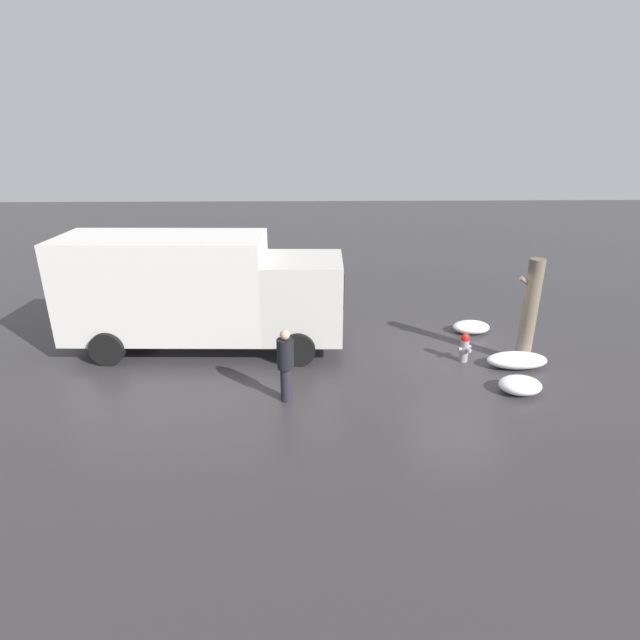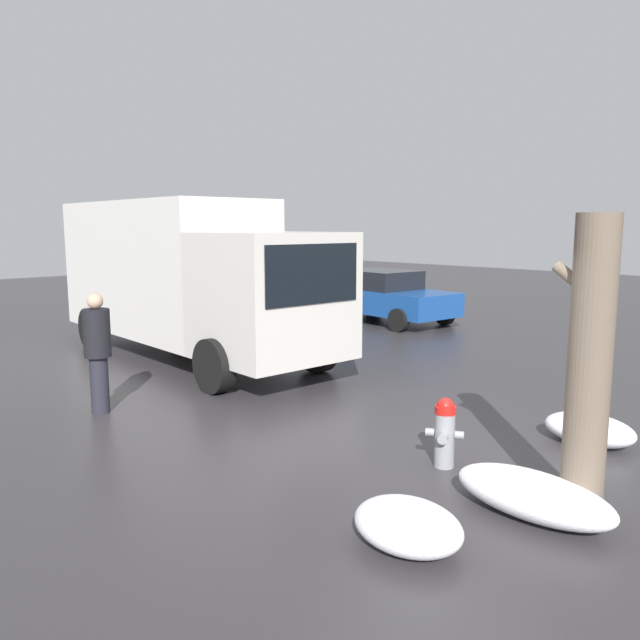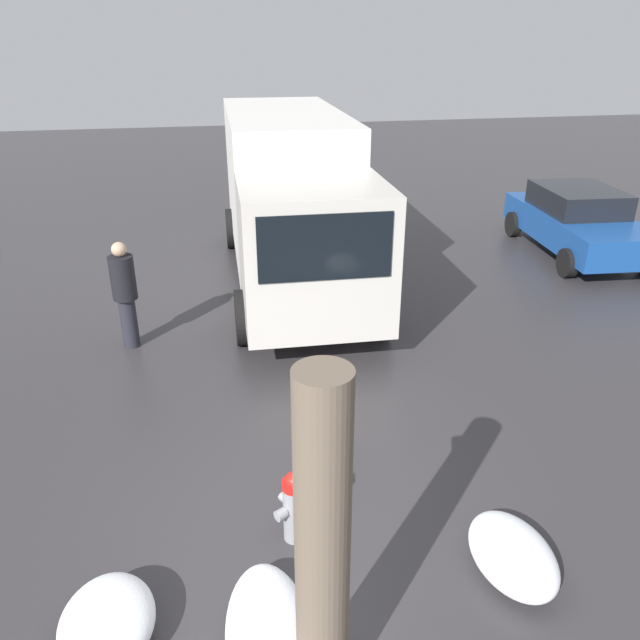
# 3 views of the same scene
# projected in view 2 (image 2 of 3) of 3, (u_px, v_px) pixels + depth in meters

# --- Properties ---
(ground_plane) EXTENTS (60.00, 60.00, 0.00)m
(ground_plane) POSITION_uv_depth(u_px,v_px,m) (444.00, 466.00, 7.03)
(ground_plane) COLOR #333033
(fire_hydrant) EXTENTS (0.42, 0.35, 0.80)m
(fire_hydrant) POSITION_uv_depth(u_px,v_px,m) (445.00, 432.00, 6.96)
(fire_hydrant) COLOR gray
(fire_hydrant) RESTS_ON ground_plane
(tree_trunk) EXTENTS (0.59, 0.39, 2.80)m
(tree_trunk) POSITION_uv_depth(u_px,v_px,m) (589.00, 368.00, 5.67)
(tree_trunk) COLOR #6B5B4C
(tree_trunk) RESTS_ON ground_plane
(delivery_truck) EXTENTS (7.58, 2.68, 3.18)m
(delivery_truck) POSITION_uv_depth(u_px,v_px,m) (186.00, 274.00, 12.62)
(delivery_truck) COLOR beige
(delivery_truck) RESTS_ON ground_plane
(pedestrian) EXTENTS (0.38, 0.38, 1.74)m
(pedestrian) POSITION_uv_depth(u_px,v_px,m) (98.00, 348.00, 8.92)
(pedestrian) COLOR #23232D
(pedestrian) RESTS_ON ground_plane
(parked_car) EXTENTS (4.28, 2.26, 1.45)m
(parked_car) POSITION_uv_depth(u_px,v_px,m) (384.00, 296.00, 17.49)
(parked_car) COLOR #194793
(parked_car) RESTS_ON ground_plane
(snow_pile_by_hydrant) EXTENTS (1.56, 0.72, 0.41)m
(snow_pile_by_hydrant) POSITION_uv_depth(u_px,v_px,m) (533.00, 495.00, 5.81)
(snow_pile_by_hydrant) COLOR white
(snow_pile_by_hydrant) RESTS_ON ground_plane
(snow_pile_curbside) EXTENTS (1.11, 0.74, 0.37)m
(snow_pile_curbside) POSITION_uv_depth(u_px,v_px,m) (589.00, 429.00, 7.74)
(snow_pile_curbside) COLOR white
(snow_pile_curbside) RESTS_ON ground_plane
(snow_pile_by_tree) EXTENTS (0.99, 0.78, 0.39)m
(snow_pile_by_tree) POSITION_uv_depth(u_px,v_px,m) (408.00, 525.00, 5.24)
(snow_pile_by_tree) COLOR white
(snow_pile_by_tree) RESTS_ON ground_plane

